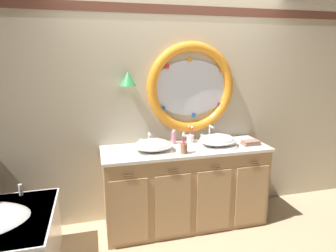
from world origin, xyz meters
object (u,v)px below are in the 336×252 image
Objects in this scene: toothbrush_holder_left at (184,148)px; sink_basin_left at (153,145)px; folded_hand_towel at (251,143)px; soap_dispenser at (174,137)px; toothbrush_holder_right at (190,138)px; sink_basin_right at (218,140)px.

sink_basin_left is at bearing 150.10° from toothbrush_holder_left.
toothbrush_holder_left reaches higher than folded_hand_towel.
soap_dispenser is at bearing 35.10° from sink_basin_left.
toothbrush_holder_right is 1.22× the size of soap_dispenser.
folded_hand_towel is (0.80, 0.10, -0.04)m from toothbrush_holder_left.
sink_basin_left is 2.03× the size of folded_hand_towel.
toothbrush_holder_left reaches higher than soap_dispenser.
sink_basin_right is 0.37m from folded_hand_towel.
sink_basin_right is 0.47m from toothbrush_holder_left.
sink_basin_right is (0.72, -0.00, 0.00)m from sink_basin_left.
sink_basin_left is 0.33m from soap_dispenser.
folded_hand_towel is (0.36, -0.06, -0.04)m from sink_basin_right.
sink_basin_left reaches higher than folded_hand_towel.
toothbrush_holder_right reaches higher than soap_dispenser.
sink_basin_right is at bearing -36.64° from toothbrush_holder_right.
toothbrush_holder_left is 1.11× the size of folded_hand_towel.
sink_basin_left is 2.45× the size of soap_dispenser.
toothbrush_holder_left reaches higher than sink_basin_left.
toothbrush_holder_left reaches higher than sink_basin_right.
sink_basin_left is 2.00× the size of toothbrush_holder_right.
toothbrush_holder_right is at bearing -0.06° from soap_dispenser.
toothbrush_holder_right is (-0.25, 0.19, -0.02)m from sink_basin_right.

